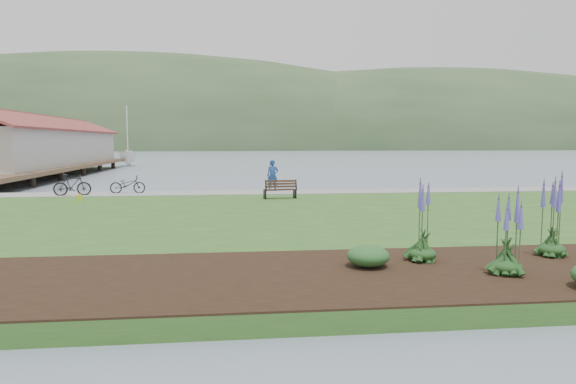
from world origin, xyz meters
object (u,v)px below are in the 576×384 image
Objects in this scene: person at (273,173)px; sailboat at (128,166)px; park_bench at (280,189)px; bicycle_a at (128,185)px.

sailboat reaches higher than person.
sailboat is at bearing 116.71° from person.
park_bench is at bearing -83.43° from person.
sailboat is (-14.88, 41.66, -0.86)m from park_bench.
bicycle_a is at bearing -84.12° from sailboat.
sailboat is at bearing 8.61° from bicycle_a.
person reaches higher than bicycle_a.
sailboat is (-7.32, 38.44, -0.86)m from bicycle_a.
park_bench is 44.25m from sailboat.
park_bench is 0.79× the size of person.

